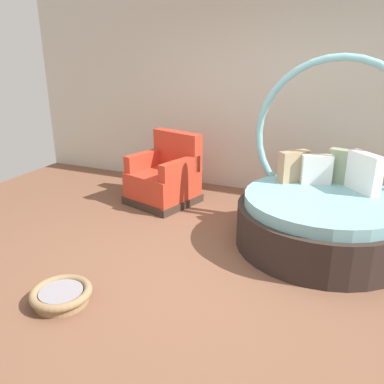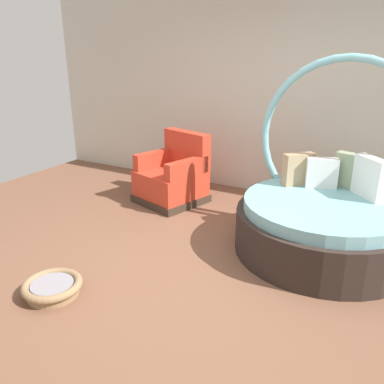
{
  "view_description": "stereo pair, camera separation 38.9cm",
  "coord_description": "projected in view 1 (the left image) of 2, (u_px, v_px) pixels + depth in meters",
  "views": [
    {
      "loc": [
        1.17,
        -3.04,
        2.0
      ],
      "look_at": [
        -0.43,
        0.63,
        0.55
      ],
      "focal_mm": 37.1,
      "sensor_mm": 36.0,
      "label": 1
    },
    {
      "loc": [
        1.51,
        -2.87,
        2.0
      ],
      "look_at": [
        -0.43,
        0.63,
        0.55
      ],
      "focal_mm": 37.1,
      "sensor_mm": 36.0,
      "label": 2
    }
  ],
  "objects": [
    {
      "name": "ground_plane",
      "position": [
        207.0,
        275.0,
        3.75
      ],
      "size": [
        8.0,
        8.0,
        0.02
      ],
      "primitive_type": "cube",
      "color": "brown"
    },
    {
      "name": "pet_basket",
      "position": [
        61.0,
        295.0,
        3.3
      ],
      "size": [
        0.51,
        0.51,
        0.13
      ],
      "color": "#8E704C",
      "rests_on": "ground_plane"
    },
    {
      "name": "back_wall",
      "position": [
        277.0,
        89.0,
        5.43
      ],
      "size": [
        8.0,
        0.12,
        2.97
      ],
      "primitive_type": "cube",
      "color": "beige",
      "rests_on": "ground_plane"
    },
    {
      "name": "red_armchair",
      "position": [
        165.0,
        179.0,
        5.41
      ],
      "size": [
        0.99,
        0.99,
        0.94
      ],
      "color": "#38281E",
      "rests_on": "ground_plane"
    },
    {
      "name": "round_daybed",
      "position": [
        323.0,
        210.0,
        4.22
      ],
      "size": [
        1.78,
        1.78,
        1.96
      ],
      "color": "#2D231E",
      "rests_on": "ground_plane"
    }
  ]
}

